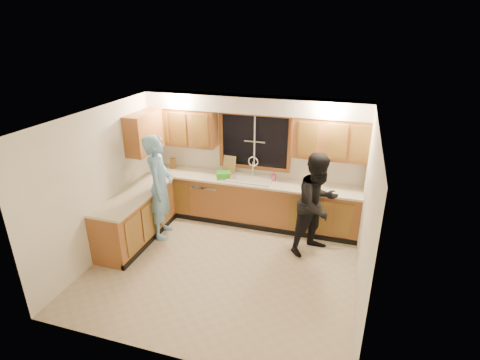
% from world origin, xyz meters
% --- Properties ---
extents(floor, '(4.20, 4.20, 0.00)m').
position_xyz_m(floor, '(0.00, 0.00, 0.00)').
color(floor, '#C3B296').
rests_on(floor, ground).
extents(ceiling, '(4.20, 4.20, 0.00)m').
position_xyz_m(ceiling, '(0.00, 0.00, 2.50)').
color(ceiling, white).
extents(wall_back, '(4.20, 0.00, 4.20)m').
position_xyz_m(wall_back, '(0.00, 1.90, 1.25)').
color(wall_back, white).
rests_on(wall_back, ground).
extents(wall_left, '(0.00, 3.80, 3.80)m').
position_xyz_m(wall_left, '(-2.10, 0.00, 1.25)').
color(wall_left, white).
rests_on(wall_left, ground).
extents(wall_right, '(0.00, 3.80, 3.80)m').
position_xyz_m(wall_right, '(2.10, 0.00, 1.25)').
color(wall_right, white).
rests_on(wall_right, ground).
extents(base_cabinets_back, '(4.20, 0.60, 0.88)m').
position_xyz_m(base_cabinets_back, '(0.00, 1.60, 0.44)').
color(base_cabinets_back, '#9D5D2D').
rests_on(base_cabinets_back, ground).
extents(base_cabinets_left, '(0.60, 1.90, 0.88)m').
position_xyz_m(base_cabinets_left, '(-1.80, 0.35, 0.44)').
color(base_cabinets_left, '#9D5D2D').
rests_on(base_cabinets_left, ground).
extents(countertop_back, '(4.20, 0.63, 0.04)m').
position_xyz_m(countertop_back, '(0.00, 1.58, 0.90)').
color(countertop_back, beige).
rests_on(countertop_back, base_cabinets_back).
extents(countertop_left, '(0.63, 1.90, 0.04)m').
position_xyz_m(countertop_left, '(-1.79, 0.35, 0.90)').
color(countertop_left, beige).
rests_on(countertop_left, base_cabinets_left).
extents(upper_cabinets_left, '(1.35, 0.33, 0.75)m').
position_xyz_m(upper_cabinets_left, '(-1.43, 1.73, 1.83)').
color(upper_cabinets_left, '#9D5D2D').
rests_on(upper_cabinets_left, wall_back).
extents(upper_cabinets_right, '(1.35, 0.33, 0.75)m').
position_xyz_m(upper_cabinets_right, '(1.43, 1.73, 1.83)').
color(upper_cabinets_right, '#9D5D2D').
rests_on(upper_cabinets_right, wall_back).
extents(upper_cabinets_return, '(0.33, 0.90, 0.75)m').
position_xyz_m(upper_cabinets_return, '(-1.94, 1.12, 1.83)').
color(upper_cabinets_return, '#9D5D2D').
rests_on(upper_cabinets_return, wall_left).
extents(soffit, '(4.20, 0.35, 0.30)m').
position_xyz_m(soffit, '(0.00, 1.72, 2.35)').
color(soffit, white).
rests_on(soffit, wall_back).
extents(window_frame, '(1.44, 0.03, 1.14)m').
position_xyz_m(window_frame, '(0.00, 1.89, 1.60)').
color(window_frame, black).
rests_on(window_frame, wall_back).
extents(sink, '(0.86, 0.52, 0.57)m').
position_xyz_m(sink, '(0.00, 1.60, 0.86)').
color(sink, silver).
rests_on(sink, countertop_back).
extents(dishwasher, '(0.60, 0.56, 0.82)m').
position_xyz_m(dishwasher, '(-0.85, 1.59, 0.41)').
color(dishwasher, white).
rests_on(dishwasher, floor).
extents(stove, '(0.58, 0.75, 0.90)m').
position_xyz_m(stove, '(-1.80, -0.22, 0.45)').
color(stove, white).
rests_on(stove, floor).
extents(man, '(0.65, 0.82, 1.96)m').
position_xyz_m(man, '(-1.43, 0.63, 0.98)').
color(man, '#73ACDA').
rests_on(man, floor).
extents(woman, '(1.08, 1.11, 1.81)m').
position_xyz_m(woman, '(1.36, 0.92, 0.90)').
color(woman, black).
rests_on(woman, floor).
extents(knife_block, '(0.14, 0.13, 0.21)m').
position_xyz_m(knife_block, '(-1.70, 1.72, 1.03)').
color(knife_block, olive).
rests_on(knife_block, countertop_back).
extents(cutting_board, '(0.27, 0.11, 0.35)m').
position_xyz_m(cutting_board, '(-0.50, 1.82, 1.10)').
color(cutting_board, tan).
rests_on(cutting_board, countertop_back).
extents(dish_crate, '(0.35, 0.34, 0.13)m').
position_xyz_m(dish_crate, '(-0.52, 1.53, 0.98)').
color(dish_crate, green).
rests_on(dish_crate, countertop_back).
extents(soap_bottle, '(0.09, 0.09, 0.17)m').
position_xyz_m(soap_bottle, '(0.44, 1.69, 1.01)').
color(soap_bottle, '#D45185').
rests_on(soap_bottle, countertop_back).
extents(bowl, '(0.25, 0.25, 0.06)m').
position_xyz_m(bowl, '(1.10, 1.64, 0.95)').
color(bowl, silver).
rests_on(bowl, countertop_back).
extents(can_left, '(0.07, 0.07, 0.12)m').
position_xyz_m(can_left, '(-0.34, 1.45, 0.98)').
color(can_left, beige).
rests_on(can_left, countertop_back).
extents(can_right, '(0.08, 0.08, 0.13)m').
position_xyz_m(can_right, '(-0.30, 1.51, 0.99)').
color(can_right, beige).
rests_on(can_right, countertop_back).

